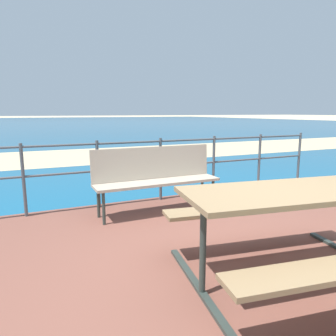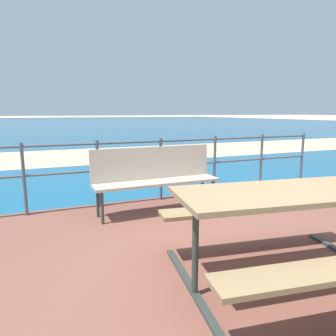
# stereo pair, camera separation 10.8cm
# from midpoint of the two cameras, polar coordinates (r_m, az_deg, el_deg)

# --- Properties ---
(ground_plane) EXTENTS (240.00, 240.00, 0.00)m
(ground_plane) POSITION_cam_midpoint_polar(r_m,az_deg,el_deg) (3.06, 16.68, -18.40)
(ground_plane) COLOR beige
(patio_paving) EXTENTS (6.40, 5.20, 0.06)m
(patio_paving) POSITION_cam_midpoint_polar(r_m,az_deg,el_deg) (3.05, 16.71, -17.91)
(patio_paving) COLOR brown
(patio_paving) RESTS_ON ground
(sea_water) EXTENTS (90.00, 90.00, 0.01)m
(sea_water) POSITION_cam_midpoint_polar(r_m,az_deg,el_deg) (42.06, -21.92, 7.60)
(sea_water) COLOR #145B84
(sea_water) RESTS_ON ground
(beach_strip) EXTENTS (54.03, 4.41, 0.01)m
(beach_strip) POSITION_cam_midpoint_polar(r_m,az_deg,el_deg) (10.72, -14.27, 2.25)
(beach_strip) COLOR tan
(beach_strip) RESTS_ON ground
(picnic_table) EXTENTS (2.09, 1.76, 0.78)m
(picnic_table) POSITION_cam_midpoint_polar(r_m,az_deg,el_deg) (2.72, 21.82, -7.50)
(picnic_table) COLOR #8C704C
(picnic_table) RESTS_ON patio_paving
(park_bench) EXTENTS (1.76, 0.43, 0.90)m
(park_bench) POSITION_cam_midpoint_polar(r_m,az_deg,el_deg) (4.32, -3.00, -1.04)
(park_bench) COLOR tan
(park_bench) RESTS_ON patio_paving
(railing_fence) EXTENTS (5.94, 0.04, 0.99)m
(railing_fence) POSITION_cam_midpoint_polar(r_m,az_deg,el_deg) (4.87, -2.04, 1.11)
(railing_fence) COLOR #4C5156
(railing_fence) RESTS_ON patio_paving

